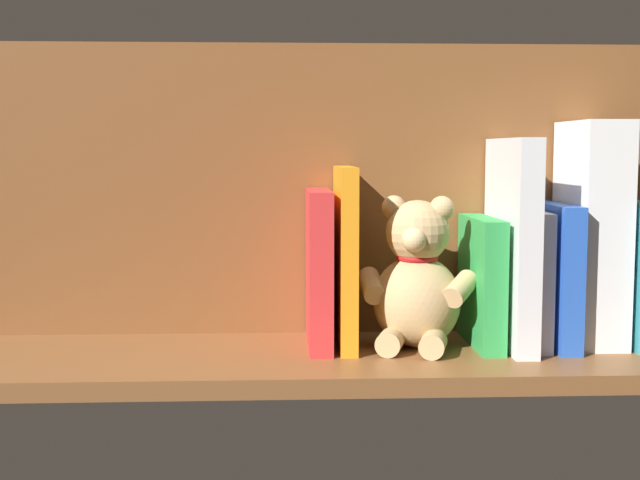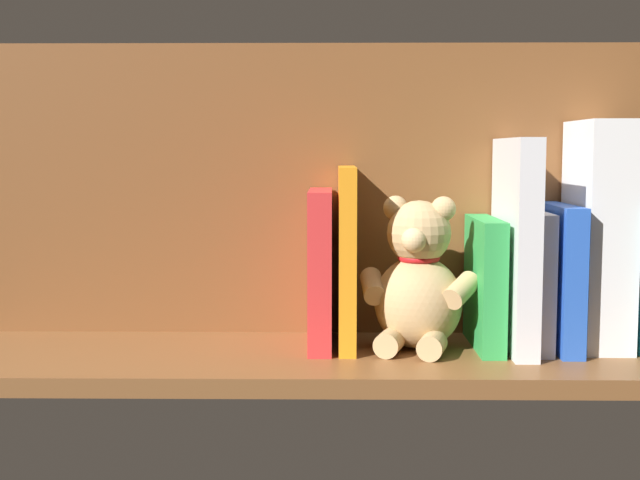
% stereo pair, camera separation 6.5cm
% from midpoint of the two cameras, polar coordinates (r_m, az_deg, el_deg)
% --- Properties ---
extents(ground_plane, '(0.95, 0.27, 0.02)m').
position_cam_midpoint_polar(ground_plane, '(1.08, -1.72, -7.76)').
color(ground_plane, brown).
extents(shelf_back_panel, '(0.95, 0.02, 0.38)m').
position_cam_midpoint_polar(shelf_back_panel, '(1.17, -1.85, 3.28)').
color(shelf_back_panel, brown).
rests_on(shelf_back_panel, ground_plane).
extents(book_0, '(0.03, 0.15, 0.18)m').
position_cam_midpoint_polar(book_0, '(1.17, 18.05, -2.00)').
color(book_0, teal).
rests_on(book_0, ground_plane).
extents(dictionary_thick_white, '(0.06, 0.14, 0.28)m').
position_cam_midpoint_polar(dictionary_thick_white, '(1.15, 15.68, 0.46)').
color(dictionary_thick_white, white).
rests_on(dictionary_thick_white, ground_plane).
extents(book_1, '(0.03, 0.16, 0.18)m').
position_cam_midpoint_polar(book_1, '(1.13, 13.39, -2.18)').
color(book_1, blue).
rests_on(book_1, ground_plane).
extents(book_2, '(0.02, 0.15, 0.17)m').
position_cam_midpoint_polar(book_2, '(1.13, 11.95, -2.38)').
color(book_2, silver).
rests_on(book_2, ground_plane).
extents(book_3, '(0.03, 0.17, 0.26)m').
position_cam_midpoint_polar(book_3, '(1.11, 10.71, -0.20)').
color(book_3, silver).
rests_on(book_3, ground_plane).
extents(book_4, '(0.03, 0.15, 0.16)m').
position_cam_midpoint_polar(book_4, '(1.11, 8.81, -2.67)').
color(book_4, green).
rests_on(book_4, ground_plane).
extents(teddy_bear, '(0.15, 0.14, 0.19)m').
position_cam_midpoint_polar(teddy_bear, '(1.08, 4.61, -2.69)').
color(teddy_bear, tan).
rests_on(teddy_bear, ground_plane).
extents(book_5, '(0.02, 0.15, 0.22)m').
position_cam_midpoint_polar(book_5, '(1.09, -0.04, -1.09)').
color(book_5, orange).
rests_on(book_5, ground_plane).
extents(book_6, '(0.03, 0.15, 0.19)m').
position_cam_midpoint_polar(book_6, '(1.09, -1.65, -1.86)').
color(book_6, red).
rests_on(book_6, ground_plane).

